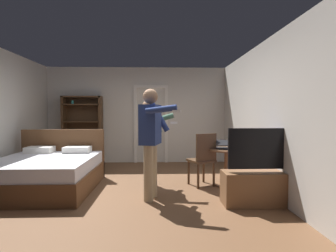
% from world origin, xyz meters
% --- Properties ---
extents(ground_plane, '(6.11, 6.11, 0.00)m').
position_xyz_m(ground_plane, '(0.00, 0.00, 0.00)').
color(ground_plane, brown).
extents(wall_back, '(5.09, 0.12, 2.61)m').
position_xyz_m(wall_back, '(0.00, 2.84, 1.31)').
color(wall_back, beige).
rests_on(wall_back, ground_plane).
extents(wall_right, '(0.12, 5.79, 2.61)m').
position_xyz_m(wall_right, '(2.49, 0.00, 1.31)').
color(wall_right, beige).
rests_on(wall_right, ground_plane).
extents(doorway_frame, '(0.93, 0.08, 2.13)m').
position_xyz_m(doorway_frame, '(0.38, 2.76, 1.22)').
color(doorway_frame, white).
rests_on(doorway_frame, ground_plane).
extents(bed, '(1.69, 1.91, 1.02)m').
position_xyz_m(bed, '(-1.41, 0.25, 0.30)').
color(bed, brown).
rests_on(bed, ground_plane).
extents(bookshelf, '(1.03, 0.32, 1.81)m').
position_xyz_m(bookshelf, '(-1.44, 2.61, 0.98)').
color(bookshelf, '#4C331E').
rests_on(bookshelf, ground_plane).
extents(tv_flatscreen, '(1.16, 0.40, 1.14)m').
position_xyz_m(tv_flatscreen, '(2.13, -0.68, 0.32)').
color(tv_flatscreen, brown).
rests_on(tv_flatscreen, ground_plane).
extents(side_table, '(0.71, 0.71, 0.70)m').
position_xyz_m(side_table, '(1.86, 0.33, 0.48)').
color(side_table, brown).
rests_on(side_table, ground_plane).
extents(laptop, '(0.40, 0.40, 0.17)m').
position_xyz_m(laptop, '(1.81, 0.29, 0.75)').
color(laptop, black).
rests_on(laptop, side_table).
extents(bottle_on_table, '(0.06, 0.06, 0.24)m').
position_xyz_m(bottle_on_table, '(2.00, 0.25, 0.80)').
color(bottle_on_table, '#1D5714').
rests_on(bottle_on_table, side_table).
extents(wooden_chair, '(0.55, 0.55, 0.99)m').
position_xyz_m(wooden_chair, '(1.42, 0.33, 0.54)').
color(wooden_chair, '#4C331E').
rests_on(wooden_chair, ground_plane).
extents(person_blue_shirt, '(0.63, 0.70, 1.74)m').
position_xyz_m(person_blue_shirt, '(0.47, -0.35, 1.01)').
color(person_blue_shirt, tan).
rests_on(person_blue_shirt, ground_plane).
extents(person_striped_shirt, '(0.66, 0.60, 1.60)m').
position_xyz_m(person_striped_shirt, '(0.41, 0.38, 0.92)').
color(person_striped_shirt, slate).
rests_on(person_striped_shirt, ground_plane).
extents(suitcase_dark, '(0.53, 0.40, 0.33)m').
position_xyz_m(suitcase_dark, '(-0.99, 1.62, 0.17)').
color(suitcase_dark, '#1E2D38').
rests_on(suitcase_dark, ground_plane).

